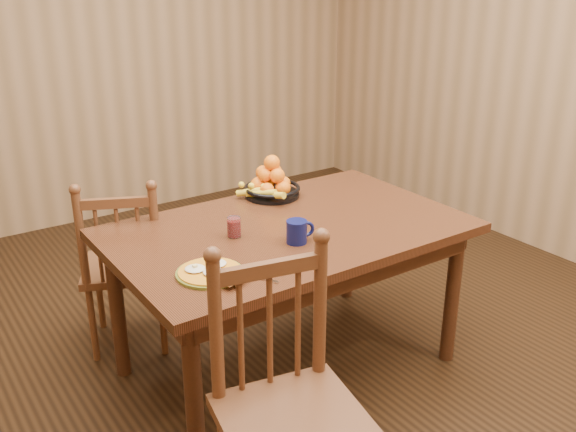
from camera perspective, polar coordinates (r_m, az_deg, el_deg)
room at (r=2.75m, az=0.00°, el=10.70°), size 4.52×5.02×2.72m
dining_table at (r=2.96m, az=0.00°, el=-2.43°), size 1.60×1.00×0.75m
chair_far at (r=3.33m, az=-14.28°, el=-4.42°), size 0.54×0.53×0.92m
chair_near at (r=2.22m, az=-0.03°, el=-16.63°), size 0.54×0.52×1.02m
breakfast_plate at (r=2.49m, az=-6.87°, el=-4.97°), size 0.26×0.30×0.04m
fork at (r=2.47m, az=-2.61°, el=-5.28°), size 0.08×0.18×0.00m
spoon at (r=2.43m, az=-5.42°, el=-5.78°), size 0.06×0.16×0.01m
coffee_mug at (r=2.74m, az=0.86°, el=-1.37°), size 0.13×0.09×0.10m
juice_glass at (r=2.81m, az=-4.82°, el=-1.03°), size 0.06×0.06×0.09m
fruit_bowl at (r=3.28m, az=-1.53°, el=2.84°), size 0.32×0.32×0.22m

